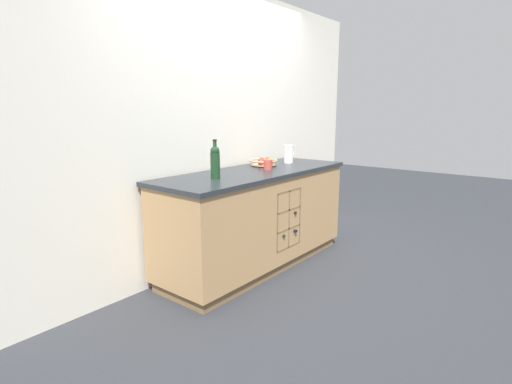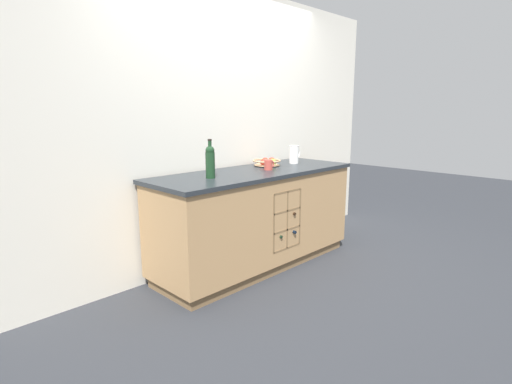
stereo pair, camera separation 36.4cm
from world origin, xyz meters
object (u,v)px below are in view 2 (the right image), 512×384
Objects in this scene: standing_wine_bottle at (210,161)px; ceramic_mug at (269,165)px; fruit_bowl at (267,162)px; white_pitcher at (294,154)px.

ceramic_mug is at bearing -2.96° from standing_wine_bottle.
white_pitcher is at bearing -10.71° from fruit_bowl.
ceramic_mug reaches higher than fruit_bowl.
white_pitcher is 1.17m from standing_wine_bottle.
white_pitcher is at bearing 13.36° from ceramic_mug.
fruit_bowl is 0.35m from white_pitcher.
standing_wine_bottle is at bearing 177.04° from ceramic_mug.
white_pitcher is 1.60× the size of ceramic_mug.
ceramic_mug is (-0.51, -0.12, -0.05)m from white_pitcher.
white_pitcher is (0.34, -0.06, 0.06)m from fruit_bowl.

